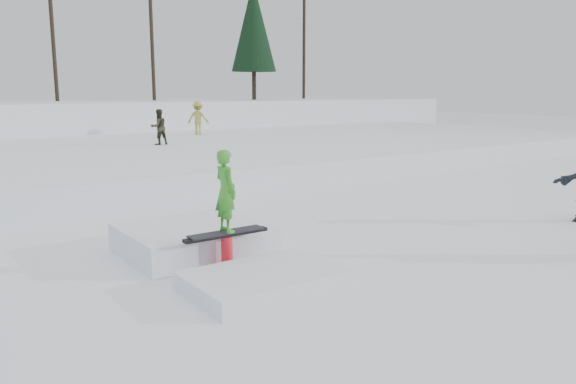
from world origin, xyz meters
TOP-DOWN VIEW (x-y plane):
  - ground at (0.00, 0.00)m, footprint 120.00×120.00m
  - snow_berm at (0.00, 30.00)m, footprint 60.00×14.00m
  - snow_midrise at (0.00, 16.00)m, footprint 50.00×18.00m
  - treeline at (6.18, 28.28)m, footprint 40.24×4.22m
  - walker_olive at (3.52, 15.72)m, footprint 0.76×0.61m
  - walker_ygreen at (7.40, 19.79)m, footprint 1.25×1.22m
  - jib_rail_feature at (-1.27, 1.92)m, footprint 2.60×4.40m

SIDE VIEW (x-z plane):
  - ground at x=0.00m, z-range 0.00..0.00m
  - jib_rail_feature at x=-1.27m, z-range -0.75..1.36m
  - snow_midrise at x=0.00m, z-range 0.00..0.80m
  - snow_berm at x=0.00m, z-range 0.00..2.40m
  - walker_olive at x=3.52m, z-range 0.80..2.30m
  - walker_ygreen at x=7.40m, z-range 0.80..2.52m
  - treeline at x=6.18m, z-range 2.20..12.70m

